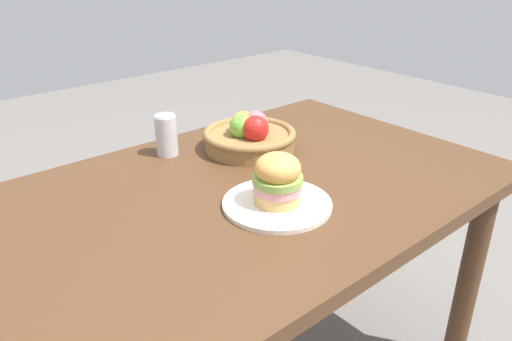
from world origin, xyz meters
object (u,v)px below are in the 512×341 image
object	(u,v)px
sandwich	(278,179)
fruit_basket	(250,135)
soda_can	(166,135)
plate	(277,204)

from	to	relation	value
sandwich	fruit_basket	distance (m)	0.38
soda_can	plate	bearing A→B (deg)	-85.73
plate	soda_can	bearing A→B (deg)	94.27
plate	sandwich	world-z (taller)	sandwich
plate	fruit_basket	bearing A→B (deg)	60.54
soda_can	fruit_basket	size ratio (longest dim) A/B	0.43
plate	fruit_basket	xyz separation A→B (m)	(0.19, 0.33, 0.04)
plate	soda_can	xyz separation A→B (m)	(-0.03, 0.46, 0.06)
sandwich	soda_can	size ratio (longest dim) A/B	1.01
fruit_basket	soda_can	bearing A→B (deg)	149.49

